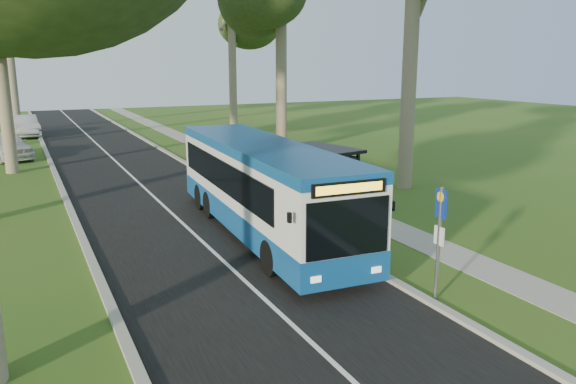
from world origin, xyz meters
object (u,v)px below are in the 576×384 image
car_white (6,145)px  car_silver (25,126)px  bus (263,188)px  bus_stop_sign (439,232)px  bus_shelter (331,169)px  litter_bin (320,204)px

car_white → car_silver: car_white is taller
bus → car_silver: bus is taller
car_white → car_silver: size_ratio=0.98×
bus → bus_stop_sign: bus is taller
bus → bus_shelter: bus is taller
bus → bus_stop_sign: 6.99m
bus → car_white: (-7.86, 20.87, -0.77)m
bus_stop_sign → car_white: size_ratio=0.57×
bus → litter_bin: (2.98, 1.38, -1.18)m
litter_bin → car_silver: car_silver is taller
bus_stop_sign → litter_bin: bearing=85.5°
litter_bin → bus: bearing=-155.2°
bus_shelter → car_silver: bus_shelter is taller
bus → bus_stop_sign: bearing=-72.9°
bus → car_silver: (-6.57, 31.96, -0.79)m
car_white → litter_bin: bearing=-77.2°
litter_bin → car_white: size_ratio=0.17×
car_silver → bus_shelter: bearing=-77.7°
bus_stop_sign → bus: bearing=108.5°
bus_shelter → litter_bin: (-0.20, 0.43, -1.41)m
car_white → bus: bearing=-85.7°
car_silver → litter_bin: bearing=-77.9°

